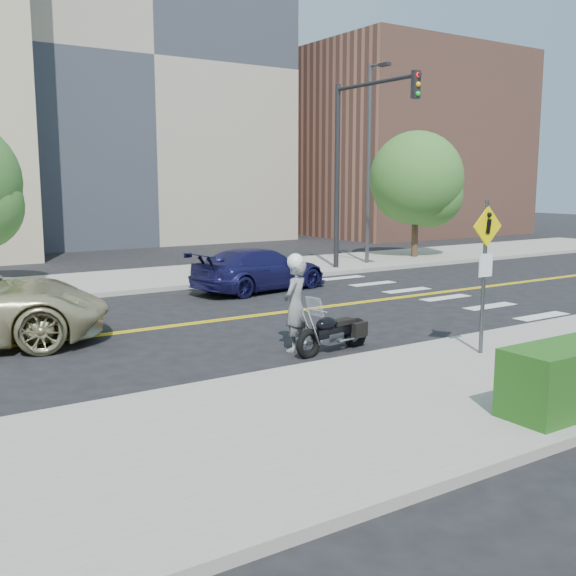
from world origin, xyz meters
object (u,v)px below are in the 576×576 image
Objects in this scene: pedestrian_sign at (485,262)px; parked_car_blue at (260,269)px; motorcycle at (334,323)px; motorcyclist at (295,303)px.

parked_car_blue is (0.79, 9.81, -1.27)m from pedestrian_sign.
pedestrian_sign is at bearing 165.66° from parked_car_blue.
parked_car_blue is (2.80, 7.64, 0.09)m from motorcycle.
motorcyclist is 1.02× the size of motorcycle.
motorcycle is 0.42× the size of parked_car_blue.
parked_car_blue is (3.42, 7.14, -0.32)m from motorcyclist.
motorcyclist is 7.93m from parked_car_blue.
motorcycle is at bearing 109.82° from motorcyclist.
motorcyclist is at bearing 134.65° from pedestrian_sign.
motorcycle is at bearing 132.89° from pedestrian_sign.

